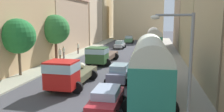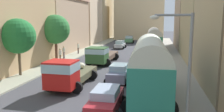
% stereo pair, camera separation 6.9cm
% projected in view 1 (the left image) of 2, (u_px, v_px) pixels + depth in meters
% --- Properties ---
extents(ground_plane, '(154.00, 154.00, 0.00)m').
position_uv_depth(ground_plane, '(121.00, 58.00, 32.34)').
color(ground_plane, '#414147').
extents(sidewalk_left, '(2.50, 70.00, 0.14)m').
position_uv_depth(sidewalk_left, '(73.00, 56.00, 33.72)').
color(sidewalk_left, '#9D9E89').
rests_on(sidewalk_left, ground).
extents(sidewalk_right, '(2.50, 70.00, 0.14)m').
position_uv_depth(sidewalk_right, '(173.00, 59.00, 30.94)').
color(sidewalk_right, '#9D988D').
rests_on(sidewalk_right, ground).
extents(building_left_1, '(4.74, 14.92, 11.36)m').
position_uv_depth(building_left_1, '(3.00, 17.00, 23.40)').
color(building_left_1, tan).
rests_on(building_left_1, ground).
extents(building_left_2, '(6.25, 14.76, 9.42)m').
position_uv_depth(building_left_2, '(60.00, 24.00, 38.25)').
color(building_left_2, tan).
rests_on(building_left_2, ground).
extents(building_left_3, '(6.30, 10.67, 12.56)m').
position_uv_depth(building_left_3, '(84.00, 16.00, 51.23)').
color(building_left_3, beige).
rests_on(building_left_3, ground).
extents(building_left_4, '(5.92, 14.30, 13.10)m').
position_uv_depth(building_left_4, '(98.00, 16.00, 63.65)').
color(building_left_4, tan).
rests_on(building_left_4, ground).
extents(building_right_2, '(5.47, 13.53, 9.17)m').
position_uv_depth(building_right_2, '(206.00, 26.00, 29.37)').
color(building_right_2, tan).
rests_on(building_right_2, ground).
extents(building_right_3, '(6.19, 12.06, 11.79)m').
position_uv_depth(building_right_3, '(192.00, 17.00, 42.39)').
color(building_right_3, tan).
rests_on(building_right_3, ground).
extents(distant_church, '(13.12, 7.38, 21.07)m').
position_uv_depth(distant_church, '(139.00, 13.00, 61.78)').
color(distant_church, beige).
rests_on(distant_church, ground).
extents(parked_bus_0, '(3.48, 9.34, 4.24)m').
position_uv_depth(parked_bus_0, '(150.00, 65.00, 15.31)').
color(parked_bus_0, '#2B8A75').
rests_on(parked_bus_0, ground).
extents(parked_bus_1, '(3.54, 9.89, 3.95)m').
position_uv_depth(parked_bus_1, '(154.00, 38.00, 39.50)').
color(parked_bus_1, '#3B926B').
rests_on(parked_bus_1, ground).
extents(cargo_truck_0, '(3.13, 6.58, 2.45)m').
position_uv_depth(cargo_truck_0, '(69.00, 73.00, 17.83)').
color(cargo_truck_0, red).
rests_on(cargo_truck_0, ground).
extents(cargo_truck_1, '(3.34, 7.59, 2.24)m').
position_uv_depth(cargo_truck_1, '(101.00, 55.00, 27.71)').
color(cargo_truck_1, '#315A2E').
rests_on(cargo_truck_1, ground).
extents(car_0, '(2.21, 3.75, 1.50)m').
position_uv_depth(car_0, '(120.00, 45.00, 42.63)').
color(car_0, silver).
rests_on(car_0, ground).
extents(car_1, '(2.50, 3.74, 1.64)m').
position_uv_depth(car_1, '(129.00, 39.00, 52.76)').
color(car_1, '#538D5A').
rests_on(car_1, ground).
extents(car_2, '(2.22, 4.08, 1.44)m').
position_uv_depth(car_2, '(107.00, 99.00, 13.41)').
color(car_2, '#B0252C').
rests_on(car_2, ground).
extents(car_3, '(2.23, 3.77, 1.56)m').
position_uv_depth(car_3, '(119.00, 73.00, 19.80)').
color(car_3, gray).
rests_on(car_3, ground).
extents(pedestrian_0, '(0.52, 0.52, 1.83)m').
position_uv_depth(pedestrian_0, '(60.00, 54.00, 28.61)').
color(pedestrian_0, '#81684F').
rests_on(pedestrian_0, ground).
extents(pedestrian_1, '(0.52, 0.52, 1.84)m').
position_uv_depth(pedestrian_1, '(64.00, 52.00, 30.88)').
color(pedestrian_1, slate).
rests_on(pedestrian_1, ground).
extents(pedestrian_2, '(0.47, 0.47, 1.87)m').
position_uv_depth(pedestrian_2, '(78.00, 48.00, 35.28)').
color(pedestrian_2, brown).
rests_on(pedestrian_2, ground).
extents(streetlamp_near, '(1.99, 0.28, 5.75)m').
position_uv_depth(streetlamp_near, '(184.00, 61.00, 10.56)').
color(streetlamp_near, gray).
rests_on(streetlamp_near, ground).
extents(roadside_tree_1, '(3.32, 3.32, 5.56)m').
position_uv_depth(roadside_tree_1, '(18.00, 36.00, 21.13)').
color(roadside_tree_1, brown).
rests_on(roadside_tree_1, ground).
extents(roadside_tree_2, '(3.75, 3.75, 6.07)m').
position_uv_depth(roadside_tree_2, '(55.00, 29.00, 28.84)').
color(roadside_tree_2, brown).
rests_on(roadside_tree_2, ground).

